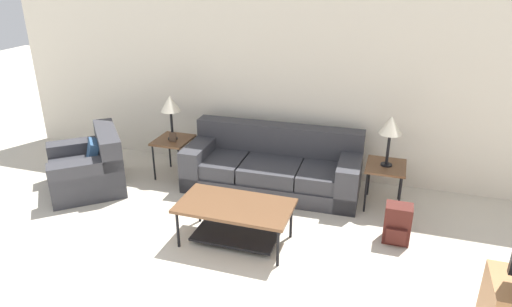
# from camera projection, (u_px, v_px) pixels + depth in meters

# --- Properties ---
(wall_back) EXTENTS (8.66, 0.06, 2.60)m
(wall_back) POSITION_uv_depth(u_px,v_px,m) (286.00, 85.00, 6.38)
(wall_back) COLOR silver
(wall_back) RESTS_ON ground_plane
(couch) EXTENTS (2.37, 1.02, 0.82)m
(couch) POSITION_uv_depth(u_px,v_px,m) (273.00, 168.00, 6.24)
(couch) COLOR #38383D
(couch) RESTS_ON ground_plane
(armchair) EXTENTS (1.38, 1.40, 0.80)m
(armchair) POSITION_uv_depth(u_px,v_px,m) (89.00, 168.00, 6.24)
(armchair) COLOR #38383D
(armchair) RESTS_ON ground_plane
(coffee_table) EXTENTS (1.25, 0.68, 0.47)m
(coffee_table) POSITION_uv_depth(u_px,v_px,m) (235.00, 214.00, 4.98)
(coffee_table) COLOR brown
(coffee_table) RESTS_ON ground_plane
(side_table_left) EXTENTS (0.48, 0.55, 0.56)m
(side_table_left) POSITION_uv_depth(u_px,v_px,m) (173.00, 143.00, 6.52)
(side_table_left) COLOR brown
(side_table_left) RESTS_ON ground_plane
(side_table_right) EXTENTS (0.48, 0.55, 0.56)m
(side_table_right) POSITION_uv_depth(u_px,v_px,m) (386.00, 169.00, 5.68)
(side_table_right) COLOR brown
(side_table_right) RESTS_ON ground_plane
(table_lamp_left) EXTENTS (0.28, 0.28, 0.64)m
(table_lamp_left) POSITION_uv_depth(u_px,v_px,m) (170.00, 105.00, 6.29)
(table_lamp_left) COLOR black
(table_lamp_left) RESTS_ON side_table_left
(table_lamp_right) EXTENTS (0.28, 0.28, 0.64)m
(table_lamp_right) POSITION_uv_depth(u_px,v_px,m) (391.00, 127.00, 5.46)
(table_lamp_right) COLOR black
(table_lamp_right) RESTS_ON side_table_right
(backpack) EXTENTS (0.29, 0.29, 0.45)m
(backpack) POSITION_uv_depth(u_px,v_px,m) (397.00, 224.00, 5.04)
(backpack) COLOR #4C1E19
(backpack) RESTS_ON ground_plane
(picture_frame) EXTENTS (0.10, 0.04, 0.13)m
(picture_frame) POSITION_uv_depth(u_px,v_px,m) (173.00, 137.00, 6.38)
(picture_frame) COLOR #4C3828
(picture_frame) RESTS_ON side_table_left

